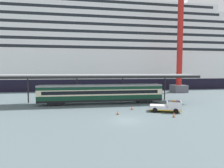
# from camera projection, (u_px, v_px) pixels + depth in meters

# --- Properties ---
(ground_plane) EXTENTS (400.00, 400.00, 0.00)m
(ground_plane) POSITION_uv_depth(u_px,v_px,m) (127.00, 120.00, 25.13)
(ground_plane) COLOR slate
(cruise_ship) EXTENTS (144.94, 23.65, 41.76)m
(cruise_ship) POSITION_uv_depth(u_px,v_px,m) (92.00, 52.00, 73.82)
(cruise_ship) COLOR black
(cruise_ship) RESTS_ON ground
(platform_canopy) EXTENTS (41.92, 6.31, 6.25)m
(platform_canopy) POSITION_uv_depth(u_px,v_px,m) (101.00, 76.00, 38.01)
(platform_canopy) COLOR silver
(platform_canopy) RESTS_ON ground
(train_carriage) EXTENTS (25.95, 2.81, 4.11)m
(train_carriage) POSITION_uv_depth(u_px,v_px,m) (102.00, 93.00, 37.87)
(train_carriage) COLOR black
(train_carriage) RESTS_ON ground
(service_truck) EXTENTS (5.58, 3.75, 2.02)m
(service_truck) POSITION_uv_depth(u_px,v_px,m) (168.00, 106.00, 30.35)
(service_truck) COLOR white
(service_truck) RESTS_ON ground
(traffic_cone_near) EXTENTS (0.36, 0.36, 0.74)m
(traffic_cone_near) POSITION_uv_depth(u_px,v_px,m) (132.00, 108.00, 32.21)
(traffic_cone_near) COLOR black
(traffic_cone_near) RESTS_ON ground
(traffic_cone_mid) EXTENTS (0.36, 0.36, 0.66)m
(traffic_cone_mid) POSITION_uv_depth(u_px,v_px,m) (118.00, 112.00, 28.57)
(traffic_cone_mid) COLOR black
(traffic_cone_mid) RESTS_ON ground
(traffic_cone_far) EXTENTS (0.36, 0.36, 0.79)m
(traffic_cone_far) POSITION_uv_depth(u_px,v_px,m) (174.00, 115.00, 26.89)
(traffic_cone_far) COLOR black
(traffic_cone_far) RESTS_ON ground
(dockside_crane) EXTENTS (11.65, 4.40, 51.03)m
(dockside_crane) POSITION_uv_depth(u_px,v_px,m) (181.00, 45.00, 58.09)
(dockside_crane) COLOR #595960
(dockside_crane) RESTS_ON ground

